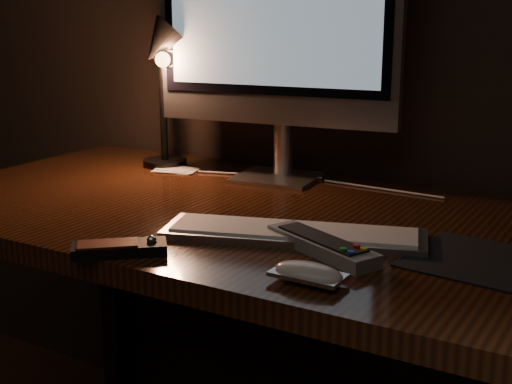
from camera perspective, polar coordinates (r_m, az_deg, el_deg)
The scene contains 10 objects.
desk at distance 1.47m, azimuth 3.69°, elevation -6.01°, with size 1.60×0.75×0.75m.
monitor at distance 1.61m, azimuth 1.64°, elevation 13.25°, with size 0.57×0.19×0.59m.
keyboard at distance 1.24m, azimuth 3.03°, elevation -3.29°, with size 0.45×0.13×0.02m, color silver.
mousepad at distance 1.17m, azimuth 18.71°, elevation -5.48°, with size 0.26×0.21×0.00m, color black.
mouse at distance 1.04m, azimuth 4.19°, elevation -6.70°, with size 0.11×0.06×0.02m, color white.
media_remote at distance 1.18m, azimuth -10.88°, elevation -4.43°, with size 0.15×0.14×0.03m.
tv_remote at distance 1.17m, azimuth 5.27°, elevation -4.24°, with size 0.23×0.15×0.03m.
papers at distance 1.76m, azimuth -6.42°, elevation 1.78°, with size 0.10×0.07×0.01m, color white.
desk_lamp at distance 1.74m, azimuth -7.56°, elevation 9.88°, with size 0.18×0.19×0.37m.
cable at distance 1.62m, azimuth 4.82°, elevation 0.75°, with size 0.01×0.01×0.58m, color white.
Camera 1 is at (0.62, 0.69, 1.14)m, focal length 50.00 mm.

